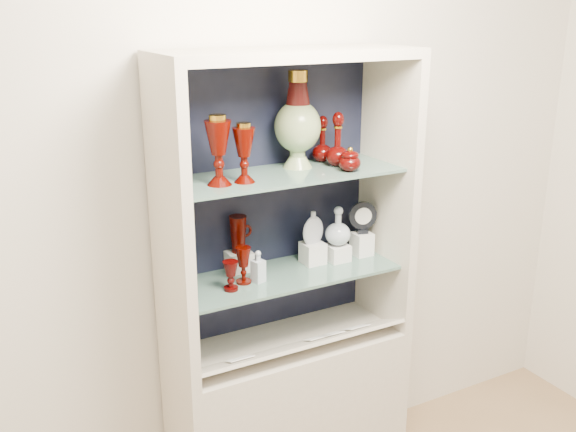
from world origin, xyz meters
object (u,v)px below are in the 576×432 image
ruby_goblet_tall (243,265)px  flat_flask (313,227)px  ruby_pitcher (238,234)px  enamel_urn (298,120)px  pedestal_lamp_right (244,153)px  ruby_decanter_b (323,138)px  pedestal_lamp_left (218,150)px  ruby_goblet_small (231,276)px  ruby_decanter_a (338,136)px  clear_round_decanter (338,227)px  cobalt_goblet (186,276)px  lidded_bowl (350,159)px  clear_square_bottle (258,266)px  cameo_medallion (363,217)px

ruby_goblet_tall → flat_flask: size_ratio=1.04×
ruby_pitcher → enamel_urn: bearing=-15.7°
pedestal_lamp_right → enamel_urn: enamel_urn is taller
ruby_decanter_b → flat_flask: 0.37m
ruby_pitcher → pedestal_lamp_left: bearing=-133.8°
ruby_decanter_b → ruby_pitcher: (-0.38, 0.02, -0.37)m
ruby_goblet_small → ruby_pitcher: bearing=57.2°
enamel_urn → ruby_decanter_a: 0.18m
enamel_urn → ruby_goblet_tall: size_ratio=2.57×
flat_flask → ruby_goblet_small: bearing=-174.2°
ruby_decanter_b → flat_flask: size_ratio=1.42×
clear_round_decanter → ruby_pitcher: bearing=166.2°
enamel_urn → ruby_pitcher: 0.52m
ruby_decanter_a → ruby_goblet_small: 0.70m
ruby_decanter_b → ruby_goblet_small: size_ratio=1.72×
ruby_pitcher → clear_round_decanter: bearing=-16.8°
ruby_decanter_b → cobalt_goblet: size_ratio=1.08×
ruby_decanter_b → lidded_bowl: bearing=-87.4°
ruby_goblet_tall → clear_square_bottle: 0.06m
ruby_decanter_a → ruby_goblet_small: bearing=-173.9°
pedestal_lamp_right → clear_round_decanter: pedestal_lamp_right is taller
pedestal_lamp_left → pedestal_lamp_right: bearing=-5.6°
cobalt_goblet → ruby_pitcher: ruby_pitcher is taller
pedestal_lamp_left → enamel_urn: size_ratio=0.66×
enamel_urn → flat_flask: enamel_urn is taller
pedestal_lamp_right → cameo_medallion: pedestal_lamp_right is taller
pedestal_lamp_left → flat_flask: bearing=10.3°
flat_flask → pedestal_lamp_right: bearing=-171.9°
pedestal_lamp_right → ruby_decanter_a: ruby_decanter_a is taller
flat_flask → enamel_urn: bearing=153.8°
ruby_pitcher → cobalt_goblet: bearing=-152.5°
ruby_decanter_b → ruby_goblet_tall: size_ratio=1.37×
clear_round_decanter → ruby_decanter_b: bearing=111.7°
enamel_urn → lidded_bowl: size_ratio=3.87×
lidded_bowl → cobalt_goblet: bearing=176.3°
enamel_urn → lidded_bowl: bearing=-46.8°
cameo_medallion → ruby_pitcher: bearing=-172.1°
flat_flask → ruby_goblet_tall: bearing=-178.1°
ruby_pitcher → clear_square_bottle: (0.02, -0.15, -0.09)m
enamel_urn → ruby_goblet_small: enamel_urn is taller
clear_square_bottle → clear_round_decanter: 0.41m
ruby_decanter_b → clear_round_decanter: ruby_decanter_b is taller
enamel_urn → ruby_goblet_small: bearing=-162.2°
ruby_pitcher → clear_round_decanter: (0.42, -0.10, -0.00)m
ruby_decanter_b → cobalt_goblet: (-0.67, -0.15, -0.43)m
pedestal_lamp_left → clear_round_decanter: size_ratio=1.56×
lidded_bowl → ruby_pitcher: bearing=151.6°
cobalt_goblet → clear_square_bottle: 0.31m
ruby_decanter_b → ruby_goblet_small: bearing=-163.1°
ruby_decanter_b → pedestal_lamp_right: bearing=-160.6°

